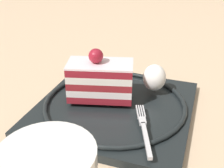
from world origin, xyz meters
TOP-DOWN VIEW (x-y plane):
  - ground_plane at (0.00, 0.00)m, footprint 2.40×2.40m
  - dessert_plate at (0.00, -0.01)m, footprint 0.25×0.25m
  - cake_slice at (0.03, -0.02)m, footprint 0.11×0.07m
  - whipped_cream_dollop at (-0.05, -0.06)m, footprint 0.04×0.04m
  - fork at (-0.06, 0.05)m, footprint 0.04×0.11m

SIDE VIEW (x-z plane):
  - ground_plane at x=0.00m, z-range 0.00..0.00m
  - dessert_plate at x=0.00m, z-range 0.00..0.02m
  - fork at x=-0.06m, z-range 0.02..0.03m
  - whipped_cream_dollop at x=-0.05m, z-range 0.02..0.07m
  - cake_slice at x=0.03m, z-range 0.01..0.09m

